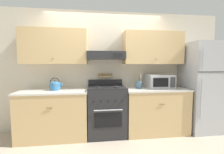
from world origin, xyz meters
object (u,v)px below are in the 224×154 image
object	(u,v)px
stove_range	(107,110)
refrigerator	(201,87)
tea_kettle	(55,85)
utensil_crock	(139,85)
microwave	(159,81)

from	to	relation	value
stove_range	refrigerator	xyz separation A→B (m)	(2.05, -0.03, 0.44)
refrigerator	tea_kettle	size ratio (longest dim) A/B	7.34
tea_kettle	utensil_crock	world-z (taller)	utensil_crock
refrigerator	microwave	distance (m)	0.93
refrigerator	microwave	bearing A→B (deg)	175.42
refrigerator	tea_kettle	xyz separation A→B (m)	(-3.04, 0.06, 0.07)
stove_range	refrigerator	bearing A→B (deg)	-0.73
tea_kettle	utensil_crock	bearing A→B (deg)	0.00
refrigerator	microwave	world-z (taller)	refrigerator
refrigerator	utensil_crock	size ratio (longest dim) A/B	6.20
refrigerator	microwave	size ratio (longest dim) A/B	3.55
microwave	utensil_crock	size ratio (longest dim) A/B	1.75
tea_kettle	utensil_crock	distance (m)	1.67
stove_range	microwave	world-z (taller)	microwave
stove_range	microwave	bearing A→B (deg)	2.40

